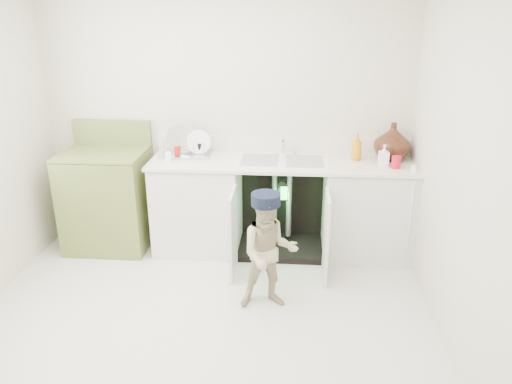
% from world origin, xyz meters
% --- Properties ---
extents(ground, '(3.50, 3.50, 0.00)m').
position_xyz_m(ground, '(0.00, 0.00, 0.00)').
color(ground, '#BDB5A6').
rests_on(ground, ground).
extents(room_shell, '(6.00, 5.50, 1.26)m').
position_xyz_m(room_shell, '(0.00, 0.00, 1.25)').
color(room_shell, silver).
rests_on(room_shell, ground).
extents(counter_run, '(2.44, 1.02, 1.24)m').
position_xyz_m(counter_run, '(0.58, 1.21, 0.48)').
color(counter_run, silver).
rests_on(counter_run, ground).
extents(avocado_stove, '(0.77, 0.65, 1.19)m').
position_xyz_m(avocado_stove, '(-1.13, 1.18, 0.49)').
color(avocado_stove, olive).
rests_on(avocado_stove, ground).
extents(repair_worker, '(0.51, 0.84, 0.95)m').
position_xyz_m(repair_worker, '(0.49, 0.23, 0.48)').
color(repair_worker, tan).
rests_on(repair_worker, ground).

